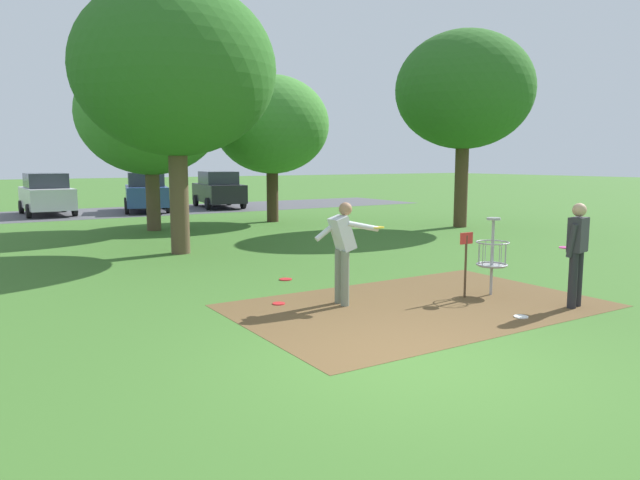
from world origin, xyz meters
name	(u,v)px	position (x,y,z in m)	size (l,w,h in m)	color
ground_plane	(408,363)	(0.00, 0.00, 0.00)	(160.00, 160.00, 0.00)	#3D6B28
dirt_tee_pad	(418,306)	(1.97, 2.05, 0.00)	(5.98, 3.82, 0.01)	brown
disc_golf_basket	(489,253)	(3.55, 1.99, 0.75)	(0.98, 0.58, 1.39)	#9E9EA3
player_foreground_watching	(343,246)	(0.97, 2.80, 0.99)	(1.07, 0.59, 1.71)	slate
player_throwing	(577,249)	(4.08, 0.63, 0.97)	(0.49, 0.43, 1.71)	#232328
frisbee_near_basket	(286,279)	(1.14, 5.10, 0.01)	(0.26, 0.26, 0.02)	red
frisbee_by_tee	(279,304)	(0.06, 3.38, 0.01)	(0.21, 0.21, 0.02)	red
frisbee_mid_grass	(521,317)	(2.82, 0.66, 0.01)	(0.22, 0.22, 0.02)	white
tree_near_left	(272,125)	(6.22, 15.43, 3.75)	(4.43, 4.43, 5.65)	#422D1E
tree_near_right	(175,70)	(0.48, 9.57, 4.62)	(5.04, 5.04, 6.78)	brown
tree_mid_left	(150,114)	(1.39, 15.01, 3.95)	(4.84, 4.84, 6.02)	brown
tree_mid_center	(464,91)	(11.12, 10.15, 4.83)	(4.84, 4.84, 6.91)	#4C3823
parking_lot_strip	(70,214)	(0.00, 23.15, 0.00)	(36.00, 6.00, 0.01)	#4C4C51
parked_car_center_left	(46,194)	(-0.92, 23.31, 0.92)	(2.02, 4.22, 1.84)	silver
parked_car_center_right	(146,192)	(3.33, 22.82, 0.92)	(2.71, 4.50, 1.84)	#2D4784
parked_car_rightmost	(218,189)	(7.15, 23.22, 0.92)	(2.38, 4.40, 1.84)	black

